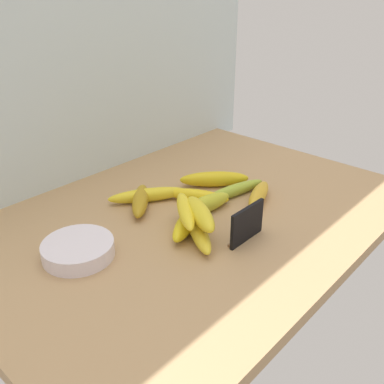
% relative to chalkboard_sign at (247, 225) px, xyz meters
% --- Properties ---
extents(counter_top, '(1.10, 0.76, 0.03)m').
position_rel_chalkboard_sign_xyz_m(counter_top, '(0.01, 0.16, -0.05)').
color(counter_top, tan).
rests_on(counter_top, ground).
extents(back_wall, '(1.30, 0.02, 0.70)m').
position_rel_chalkboard_sign_xyz_m(back_wall, '(0.01, 0.55, 0.28)').
color(back_wall, silver).
rests_on(back_wall, ground).
extents(chalkboard_sign, '(0.11, 0.02, 0.08)m').
position_rel_chalkboard_sign_xyz_m(chalkboard_sign, '(0.00, 0.00, 0.00)').
color(chalkboard_sign, black).
rests_on(chalkboard_sign, counter_top).
extents(fruit_bowl, '(0.15, 0.15, 0.03)m').
position_rel_chalkboard_sign_xyz_m(fruit_bowl, '(-0.29, 0.22, -0.02)').
color(fruit_bowl, silver).
rests_on(fruit_bowl, counter_top).
extents(banana_0, '(0.17, 0.16, 0.04)m').
position_rel_chalkboard_sign_xyz_m(banana_0, '(0.16, 0.23, -0.02)').
color(banana_0, gold).
rests_on(banana_0, counter_top).
extents(banana_1, '(0.11, 0.17, 0.03)m').
position_rel_chalkboard_sign_xyz_m(banana_1, '(0.06, 0.20, -0.02)').
color(banana_1, yellow).
rests_on(banana_1, counter_top).
extents(banana_2, '(0.16, 0.09, 0.04)m').
position_rel_chalkboard_sign_xyz_m(banana_2, '(0.17, 0.08, -0.02)').
color(banana_2, gold).
rests_on(banana_2, counter_top).
extents(banana_3, '(0.21, 0.08, 0.03)m').
position_rel_chalkboard_sign_xyz_m(banana_3, '(0.15, 0.15, -0.02)').
color(banana_3, '#A0B635').
rests_on(banana_3, counter_top).
extents(banana_4, '(0.19, 0.14, 0.04)m').
position_rel_chalkboard_sign_xyz_m(banana_4, '(-0.02, 0.30, -0.02)').
color(banana_4, yellow).
rests_on(banana_4, counter_top).
extents(banana_5, '(0.14, 0.18, 0.04)m').
position_rel_chalkboard_sign_xyz_m(banana_5, '(-0.07, 0.09, -0.02)').
color(banana_5, yellow).
rests_on(banana_5, counter_top).
extents(banana_6, '(0.15, 0.14, 0.04)m').
position_rel_chalkboard_sign_xyz_m(banana_6, '(-0.06, 0.29, -0.02)').
color(banana_6, '#AB831A').
rests_on(banana_6, counter_top).
extents(banana_7, '(0.16, 0.06, 0.04)m').
position_rel_chalkboard_sign_xyz_m(banana_7, '(0.04, 0.15, -0.02)').
color(banana_7, gold).
rests_on(banana_7, counter_top).
extents(banana_8, '(0.17, 0.11, 0.04)m').
position_rel_chalkboard_sign_xyz_m(banana_8, '(-0.06, 0.13, -0.02)').
color(banana_8, yellow).
rests_on(banana_8, counter_top).
extents(banana_9, '(0.11, 0.15, 0.04)m').
position_rel_chalkboard_sign_xyz_m(banana_9, '(-0.06, 0.09, 0.02)').
color(banana_9, yellow).
rests_on(banana_9, banana_5).
extents(banana_10, '(0.13, 0.15, 0.03)m').
position_rel_chalkboard_sign_xyz_m(banana_10, '(-0.07, 0.12, 0.02)').
color(banana_10, yellow).
rests_on(banana_10, banana_8).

